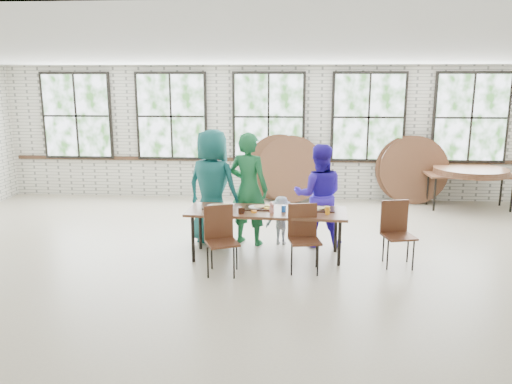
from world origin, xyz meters
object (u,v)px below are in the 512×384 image
dining_table (267,214)px  chair_near_left (220,234)px  chair_near_right (303,232)px  storage_table (470,177)px

dining_table → chair_near_left: (-0.62, -0.65, -0.13)m
dining_table → chair_near_left: 0.90m
chair_near_left → chair_near_right: same height
chair_near_left → storage_table: 6.19m
dining_table → storage_table: size_ratio=1.34×
storage_table → dining_table: bearing=-142.7°
dining_table → storage_table: 5.30m
dining_table → chair_near_right: (0.55, -0.47, -0.13)m
chair_near_right → storage_table: bearing=36.2°
dining_table → storage_table: same height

